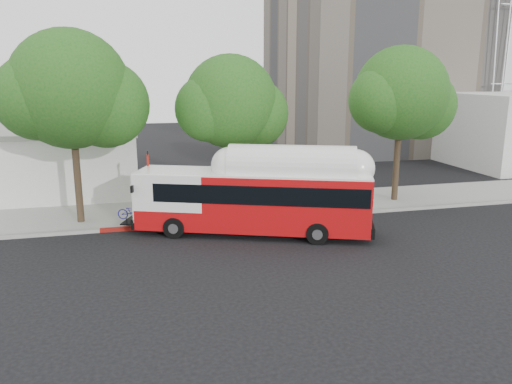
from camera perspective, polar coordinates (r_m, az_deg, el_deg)
ground at (r=22.80m, az=2.62°, el=-6.02°), size 120.00×120.00×0.00m
sidewalk at (r=28.79m, az=-1.05°, el=-1.72°), size 60.00×5.00×0.15m
curb_strip at (r=26.36m, az=0.21°, el=-3.15°), size 60.00×0.30×0.15m
red_curb_segment at (r=25.82m, az=-6.27°, el=-3.57°), size 10.00×0.32×0.16m
street_tree_left at (r=26.29m, az=-19.39°, el=10.53°), size 6.67×5.80×9.74m
street_tree_mid at (r=27.29m, az=-2.13°, el=9.87°), size 5.75×5.00×8.62m
street_tree_right at (r=30.76m, az=16.88°, el=10.36°), size 6.21×5.40×9.18m
low_commercial_bldg at (r=35.89m, az=-26.38°, el=3.29°), size 16.20×10.20×4.25m
transit_bus at (r=23.79m, az=-0.19°, el=-1.05°), size 11.80×6.25×3.51m
signal_pole at (r=25.73m, az=-12.11°, el=0.54°), size 0.11×0.37×3.87m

